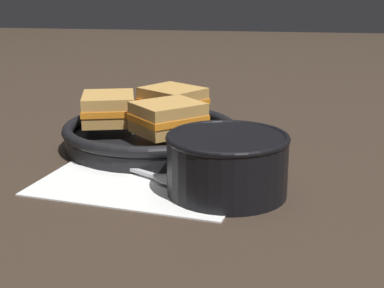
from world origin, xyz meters
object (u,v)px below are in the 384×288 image
(soup_bowl, at_px, (227,161))
(sandwich_far_left, at_px, (173,101))
(sandwich_near_left, at_px, (109,108))
(spoon, at_px, (158,177))
(sandwich_near_right, at_px, (168,118))
(skillet, at_px, (151,135))

(soup_bowl, distance_m, sandwich_far_left, 0.27)
(sandwich_near_left, bearing_deg, soup_bowl, -40.81)
(soup_bowl, height_order, sandwich_far_left, sandwich_far_left)
(spoon, height_order, sandwich_far_left, sandwich_far_left)
(sandwich_near_right, bearing_deg, skillet, 125.61)
(spoon, distance_m, skillet, 0.17)
(sandwich_near_left, xyz_separation_m, sandwich_near_right, (0.11, -0.05, 0.00))
(sandwich_near_left, distance_m, sandwich_far_left, 0.11)
(soup_bowl, distance_m, sandwich_near_left, 0.27)
(sandwich_far_left, bearing_deg, skillet, -114.13)
(sandwich_near_right, bearing_deg, soup_bowl, -52.69)
(soup_bowl, bearing_deg, sandwich_near_left, 139.19)
(soup_bowl, relative_size, skillet, 0.39)
(soup_bowl, xyz_separation_m, sandwich_near_right, (-0.10, 0.13, 0.02))
(soup_bowl, xyz_separation_m, spoon, (-0.10, 0.03, -0.04))
(sandwich_near_left, bearing_deg, skillet, 8.49)
(sandwich_near_left, relative_size, sandwich_far_left, 0.90)
(spoon, distance_m, sandwich_far_left, 0.23)
(soup_bowl, height_order, spoon, soup_bowl)
(soup_bowl, relative_size, sandwich_near_right, 1.24)
(spoon, height_order, sandwich_near_left, sandwich_near_left)
(soup_bowl, bearing_deg, sandwich_near_right, 127.31)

